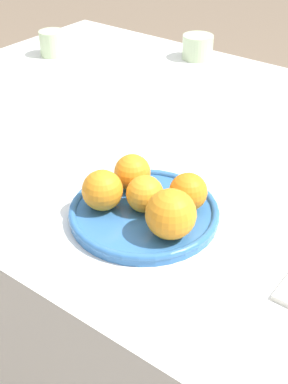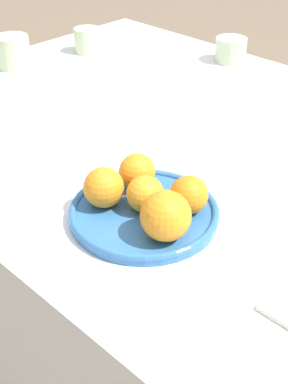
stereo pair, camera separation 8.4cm
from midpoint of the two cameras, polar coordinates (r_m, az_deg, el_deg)
name	(u,v)px [view 1 (the left image)]	position (r m, az deg, el deg)	size (l,w,h in m)	color
ground_plane	(189,376)	(1.56, 3.18, -19.04)	(12.00, 12.00, 0.00)	#7A6651
table	(196,279)	(1.29, 3.68, -9.31)	(1.55, 0.98, 0.72)	white
fruit_platter	(144,212)	(0.86, -2.79, -2.27)	(0.24, 0.24, 0.02)	#336BAD
orange_0	(171,214)	(0.79, -0.17, -2.49)	(0.08, 0.08, 0.08)	orange
orange_1	(102,190)	(0.85, -7.28, 0.10)	(0.07, 0.07, 0.07)	orange
orange_2	(188,192)	(0.85, 1.92, -0.08)	(0.06, 0.06, 0.06)	orange
orange_3	(132,172)	(0.90, -3.93, 2.01)	(0.06, 0.06, 0.06)	orange
orange_4	(145,194)	(0.85, -2.75, -0.30)	(0.06, 0.06, 0.06)	orange
cup_1	(53,43)	(1.56, -11.30, 15.27)	(0.07, 0.07, 0.07)	#B7CC9E
cup_3	(198,47)	(1.52, 4.12, 15.15)	(0.08, 0.08, 0.06)	#B7CC9E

